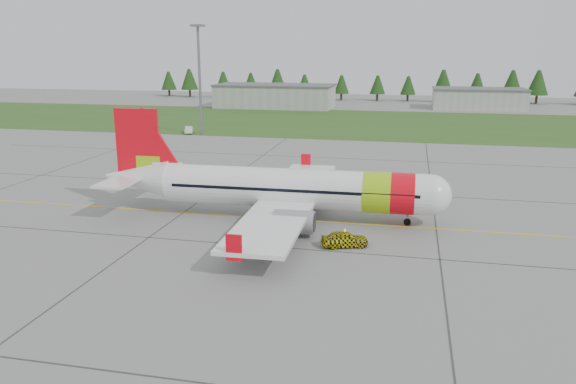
# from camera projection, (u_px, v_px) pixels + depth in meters

# --- Properties ---
(ground) EXTENTS (320.00, 320.00, 0.00)m
(ground) POSITION_uv_depth(u_px,v_px,m) (316.00, 250.00, 46.57)
(ground) COLOR gray
(ground) RESTS_ON ground
(aircraft) EXTENTS (34.56, 31.71, 10.47)m
(aircraft) POSITION_uv_depth(u_px,v_px,m) (286.00, 188.00, 54.57)
(aircraft) COLOR white
(aircraft) RESTS_ON ground
(follow_me_car) EXTENTS (1.80, 1.95, 3.96)m
(follow_me_car) POSITION_uv_depth(u_px,v_px,m) (345.00, 224.00, 46.94)
(follow_me_car) COLOR yellow
(follow_me_car) RESTS_ON ground
(service_van) EXTENTS (1.77, 1.72, 4.08)m
(service_van) POSITION_uv_depth(u_px,v_px,m) (189.00, 123.00, 109.16)
(service_van) COLOR silver
(service_van) RESTS_ON ground
(grass_strip) EXTENTS (320.00, 50.00, 0.03)m
(grass_strip) POSITION_uv_depth(u_px,v_px,m) (377.00, 123.00, 124.14)
(grass_strip) COLOR #30561E
(grass_strip) RESTS_ON ground
(taxi_guideline) EXTENTS (120.00, 0.25, 0.02)m
(taxi_guideline) POSITION_uv_depth(u_px,v_px,m) (329.00, 222.00, 54.14)
(taxi_guideline) COLOR gold
(taxi_guideline) RESTS_ON ground
(hangar_west) EXTENTS (32.00, 14.00, 6.00)m
(hangar_west) POSITION_uv_depth(u_px,v_px,m) (275.00, 97.00, 156.06)
(hangar_west) COLOR #A8A8A3
(hangar_west) RESTS_ON ground
(hangar_east) EXTENTS (24.00, 12.00, 5.20)m
(hangar_east) POSITION_uv_depth(u_px,v_px,m) (478.00, 99.00, 152.40)
(hangar_east) COLOR #A8A8A3
(hangar_east) RESTS_ON ground
(floodlight_mast) EXTENTS (0.50, 0.50, 20.00)m
(floodlight_mast) POSITION_uv_depth(u_px,v_px,m) (200.00, 82.00, 105.52)
(floodlight_mast) COLOR slate
(floodlight_mast) RESTS_ON ground
(treeline) EXTENTS (160.00, 8.00, 10.00)m
(treeline) POSITION_uv_depth(u_px,v_px,m) (389.00, 84.00, 175.86)
(treeline) COLOR #1C3F14
(treeline) RESTS_ON ground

